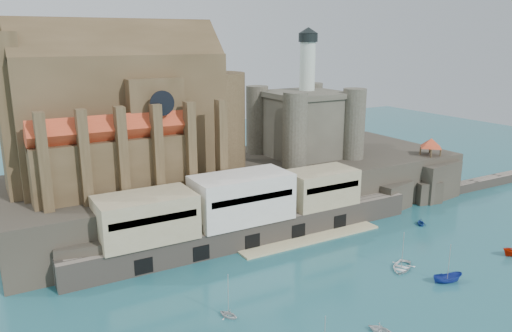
{
  "coord_description": "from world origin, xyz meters",
  "views": [
    {
      "loc": [
        -50.89,
        -52.85,
        37.1
      ],
      "look_at": [
        -2.07,
        32.0,
        11.73
      ],
      "focal_mm": 35.0,
      "sensor_mm": 36.0,
      "label": 1
    }
  ],
  "objects": [
    {
      "name": "pavilion",
      "position": [
        42.0,
        26.0,
        12.73
      ],
      "size": [
        6.4,
        6.4,
        5.4
      ],
      "color": "#483721",
      "rests_on": "rock_outcrop"
    },
    {
      "name": "church",
      "position": [
        -24.13,
        41.85,
        22.13
      ],
      "size": [
        47.0,
        25.93,
        30.51
      ],
      "color": "#483721",
      "rests_on": "promontory"
    },
    {
      "name": "boat_7",
      "position": [
        25.79,
        13.06,
        0.0
      ],
      "size": [
        3.08,
        2.91,
        3.07
      ],
      "primitive_type": "imported",
      "rotation": [
        0.0,
        0.0,
        5.62
      ],
      "color": "navy",
      "rests_on": "ground"
    },
    {
      "name": "promontory",
      "position": [
        -0.19,
        39.37,
        4.92
      ],
      "size": [
        100.0,
        36.0,
        10.0
      ],
      "color": "black",
      "rests_on": "ground"
    },
    {
      "name": "boat_2",
      "position": [
        10.27,
        -6.39,
        0.0
      ],
      "size": [
        2.33,
        2.3,
        4.8
      ],
      "primitive_type": "imported",
      "rotation": [
        0.0,
        0.0,
        1.25
      ],
      "color": "navy",
      "rests_on": "ground"
    },
    {
      "name": "breakwater",
      "position": [
        66.0,
        24.0,
        0.0
      ],
      "size": [
        40.0,
        3.0,
        2.4
      ],
      "primitive_type": "cube",
      "color": "#706559",
      "rests_on": "ground"
    },
    {
      "name": "boat_6",
      "position": [
        7.61,
        0.59,
        0.0
      ],
      "size": [
        3.18,
        4.14,
        5.77
      ],
      "primitive_type": "imported",
      "rotation": [
        0.0,
        0.0,
        5.26
      ],
      "color": "white",
      "rests_on": "ground"
    },
    {
      "name": "quay",
      "position": [
        -10.19,
        23.07,
        6.07
      ],
      "size": [
        70.0,
        12.0,
        13.05
      ],
      "color": "#706559",
      "rests_on": "ground"
    },
    {
      "name": "boat_4",
      "position": [
        -23.85,
        1.68,
        0.0
      ],
      "size": [
        2.96,
        2.48,
        2.94
      ],
      "primitive_type": "imported",
      "rotation": [
        0.0,
        0.0,
        3.58
      ],
      "color": "silver",
      "rests_on": "ground"
    },
    {
      "name": "rock_outcrop",
      "position": [
        42.0,
        25.84,
        4.02
      ],
      "size": [
        14.5,
        10.5,
        8.7
      ],
      "color": "black",
      "rests_on": "ground"
    },
    {
      "name": "ground",
      "position": [
        0.0,
        0.0,
        0.0
      ],
      "size": [
        300.0,
        300.0,
        0.0
      ],
      "primitive_type": "plane",
      "color": "#1B525B",
      "rests_on": "ground"
    },
    {
      "name": "castle_keep",
      "position": [
        16.08,
        41.08,
        18.31
      ],
      "size": [
        21.2,
        21.2,
        29.3
      ],
      "color": "#444135",
      "rests_on": "promontory"
    }
  ]
}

